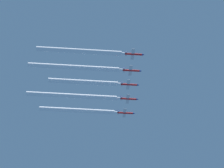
{
  "coord_description": "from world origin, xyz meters",
  "views": [
    {
      "loc": [
        225.47,
        -27.48,
        2.02
      ],
      "look_at": [
        -0.34,
        -10.64,
        242.09
      ],
      "focal_mm": 88.88,
      "sensor_mm": 36.0,
      "label": 1
    }
  ],
  "objects_px": {
    "jet_far_left": "(126,113)",
    "jet_center": "(130,85)",
    "jet_far_right": "(134,54)",
    "jet_inner_left": "(129,99)",
    "jet_inner_right": "(132,70)"
  },
  "relations": [
    {
      "from": "jet_far_right",
      "to": "jet_center",
      "type": "bearing_deg",
      "value": -179.22
    },
    {
      "from": "jet_center",
      "to": "jet_far_right",
      "type": "bearing_deg",
      "value": 0.78
    },
    {
      "from": "jet_far_left",
      "to": "jet_inner_right",
      "type": "xyz_separation_m",
      "value": [
        36.25,
        0.21,
        -0.33
      ]
    },
    {
      "from": "jet_center",
      "to": "jet_far_right",
      "type": "height_order",
      "value": "jet_far_right"
    },
    {
      "from": "jet_far_right",
      "to": "jet_far_left",
      "type": "bearing_deg",
      "value": -179.58
    },
    {
      "from": "jet_inner_left",
      "to": "jet_center",
      "type": "bearing_deg",
      "value": -3.82
    },
    {
      "from": "jet_far_left",
      "to": "jet_far_right",
      "type": "height_order",
      "value": "jet_far_left"
    },
    {
      "from": "jet_center",
      "to": "jet_far_right",
      "type": "distance_m",
      "value": 23.81
    },
    {
      "from": "jet_inner_left",
      "to": "jet_inner_right",
      "type": "bearing_deg",
      "value": -1.5
    },
    {
      "from": "jet_far_left",
      "to": "jet_far_right",
      "type": "bearing_deg",
      "value": 0.42
    },
    {
      "from": "jet_far_left",
      "to": "jet_center",
      "type": "bearing_deg",
      "value": 0.06
    },
    {
      "from": "jet_inner_left",
      "to": "jet_center",
      "type": "relative_size",
      "value": 1.0
    },
    {
      "from": "jet_far_left",
      "to": "jet_center",
      "type": "relative_size",
      "value": 1.0
    },
    {
      "from": "jet_far_right",
      "to": "jet_inner_right",
      "type": "bearing_deg",
      "value": -179.35
    },
    {
      "from": "jet_inner_left",
      "to": "jet_far_right",
      "type": "relative_size",
      "value": 1.0
    }
  ]
}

